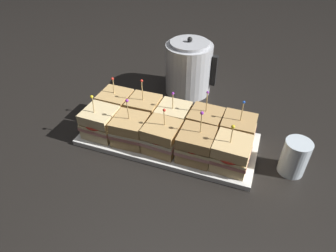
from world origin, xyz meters
TOP-DOWN VIEW (x-y plane):
  - ground_plane at (0.00, 0.00)m, footprint 6.00×6.00m
  - serving_platter at (0.00, 0.00)m, footprint 0.59×0.25m
  - sandwich_front_far_left at (-0.22, -0.06)m, footprint 0.11×0.11m
  - sandwich_front_left at (-0.11, -0.06)m, footprint 0.11×0.11m
  - sandwich_front_center at (0.00, -0.06)m, footprint 0.12×0.12m
  - sandwich_front_right at (0.11, -0.06)m, footprint 0.11×0.11m
  - sandwich_front_far_right at (0.22, -0.06)m, footprint 0.11×0.11m
  - sandwich_back_far_left at (-0.22, 0.06)m, footprint 0.11×0.12m
  - sandwich_back_left at (-0.11, 0.06)m, footprint 0.11×0.11m
  - sandwich_back_center at (0.00, 0.06)m, footprint 0.11×0.11m
  - sandwich_back_right at (0.11, 0.06)m, footprint 0.12×0.12m
  - sandwich_back_far_right at (0.22, 0.06)m, footprint 0.11×0.11m
  - kettle_steel at (-0.03, 0.34)m, footprint 0.21×0.19m
  - drinking_glass at (0.40, 0.00)m, footprint 0.08×0.08m

SIDE VIEW (x-z plane):
  - ground_plane at x=0.00m, z-range 0.00..0.00m
  - serving_platter at x=0.00m, z-range 0.00..0.02m
  - drinking_glass at x=0.40m, z-range 0.00..0.12m
  - sandwich_back_center at x=0.00m, z-range -0.01..0.14m
  - sandwich_front_left at x=-0.11m, z-range -0.02..0.15m
  - sandwich_back_far_right at x=0.22m, z-range -0.02..0.15m
  - sandwich_back_left at x=-0.11m, z-range -0.02..0.15m
  - sandwich_front_center at x=0.00m, z-range -0.01..0.14m
  - sandwich_front_right at x=0.11m, z-range -0.02..0.15m
  - sandwich_back_far_left at x=-0.22m, z-range -0.01..0.14m
  - sandwich_back_right at x=0.11m, z-range -0.02..0.15m
  - sandwich_front_far_left at x=-0.22m, z-range -0.01..0.14m
  - sandwich_front_far_right at x=0.22m, z-range -0.01..0.14m
  - kettle_steel at x=-0.03m, z-range -0.01..0.23m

